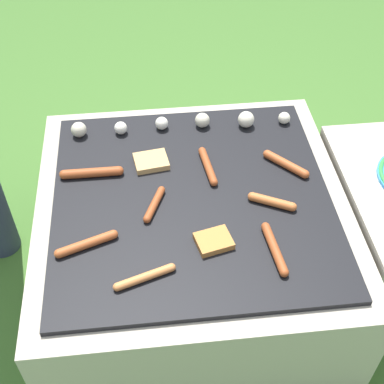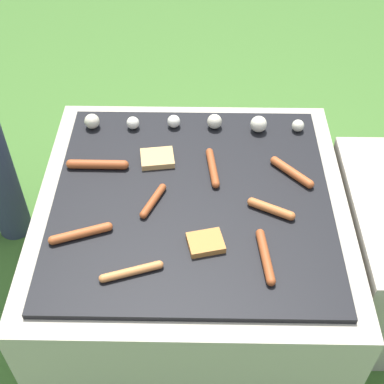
% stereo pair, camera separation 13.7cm
% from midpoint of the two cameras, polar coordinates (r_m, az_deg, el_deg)
% --- Properties ---
extents(ground_plane, '(14.00, 14.00, 0.00)m').
position_cam_midpoint_polar(ground_plane, '(1.95, 2.04, -9.76)').
color(ground_plane, '#3D6628').
extents(grill, '(0.94, 0.94, 0.45)m').
position_cam_midpoint_polar(grill, '(1.77, 2.23, -5.67)').
color(grill, '#A89E8C').
rests_on(grill, ground_plane).
extents(sausage_front_right, '(0.04, 0.19, 0.02)m').
position_cam_midpoint_polar(sausage_front_right, '(1.46, 10.53, -6.91)').
color(sausage_front_right, '#93421E').
rests_on(sausage_front_right, grill).
extents(sausage_back_left, '(0.07, 0.14, 0.02)m').
position_cam_midpoint_polar(sausage_back_left, '(1.57, -1.68, -1.05)').
color(sausage_back_left, '#93421E').
rests_on(sausage_back_left, grill).
extents(sausage_back_right, '(0.17, 0.08, 0.03)m').
position_cam_midpoint_polar(sausage_back_right, '(1.51, -9.25, -4.51)').
color(sausage_back_right, '#A34C23').
rests_on(sausage_back_right, grill).
extents(sausage_front_center, '(0.20, 0.03, 0.03)m').
position_cam_midpoint_polar(sausage_front_center, '(1.69, -7.79, 2.84)').
color(sausage_front_center, '#93421E').
rests_on(sausage_front_center, grill).
extents(sausage_mid_right, '(0.14, 0.08, 0.03)m').
position_cam_midpoint_polar(sausage_mid_right, '(1.57, 10.92, -1.89)').
color(sausage_mid_right, '#B7602D').
rests_on(sausage_mid_right, grill).
extents(sausage_mid_left, '(0.04, 0.17, 0.02)m').
position_cam_midpoint_polar(sausage_mid_left, '(1.68, 4.55, 2.50)').
color(sausage_mid_left, '#93421E').
rests_on(sausage_mid_left, grill).
extents(sausage_front_left, '(0.17, 0.07, 0.02)m').
position_cam_midpoint_polar(sausage_front_left, '(1.41, -3.70, -8.60)').
color(sausage_front_left, '#C6753D').
rests_on(sausage_front_left, grill).
extents(sausage_back_center, '(0.12, 0.13, 0.03)m').
position_cam_midpoint_polar(sausage_back_center, '(1.70, 12.88, 1.98)').
color(sausage_back_center, '#A34C23').
rests_on(sausage_back_center, grill).
extents(bread_slice_left, '(0.12, 0.10, 0.02)m').
position_cam_midpoint_polar(bread_slice_left, '(1.71, -1.43, 3.53)').
color(bread_slice_left, tan).
rests_on(bread_slice_left, grill).
extents(bread_slice_center, '(0.11, 0.10, 0.02)m').
position_cam_midpoint_polar(bread_slice_center, '(1.47, 4.14, -5.55)').
color(bread_slice_center, '#B27033').
rests_on(bread_slice_center, grill).
extents(mushroom_row, '(0.75, 0.07, 0.06)m').
position_cam_midpoint_polar(mushroom_row, '(1.82, 2.45, 7.31)').
color(mushroom_row, beige).
rests_on(mushroom_row, grill).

